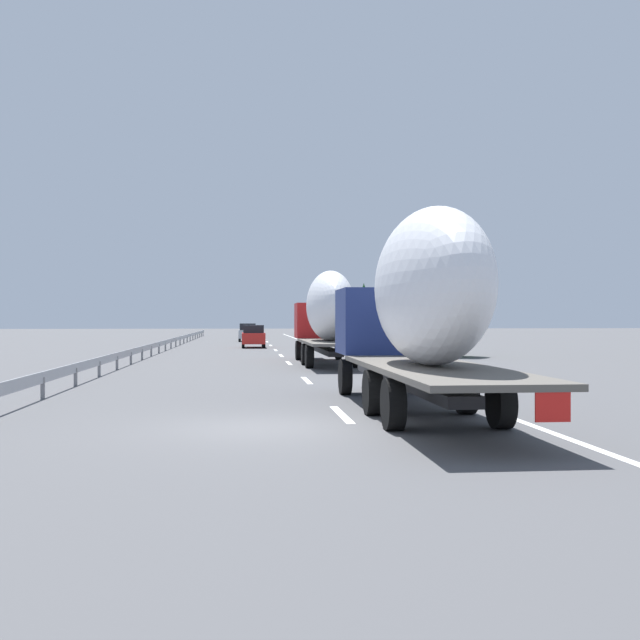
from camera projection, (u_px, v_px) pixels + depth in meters
ground_plane at (250, 350)px, 55.13m from camera, size 260.00×260.00×0.00m
lane_stripe_0 at (342, 414)px, 17.50m from camera, size 3.20×0.20×0.01m
lane_stripe_1 at (307, 380)px, 27.29m from camera, size 3.20×0.20×0.01m
lane_stripe_2 at (289, 363)px, 38.21m from camera, size 3.20×0.20×0.01m
lane_stripe_3 at (281, 355)px, 46.18m from camera, size 3.20×0.20×0.01m
lane_stripe_4 at (276, 350)px, 54.41m from camera, size 3.20×0.20×0.01m
lane_stripe_5 at (271, 345)px, 64.40m from camera, size 3.20×0.20×0.01m
lane_stripe_6 at (265, 340)px, 83.10m from camera, size 3.20×0.20×0.01m
lane_stripe_7 at (267, 342)px, 74.80m from camera, size 3.20×0.20×0.01m
lane_stripe_8 at (263, 338)px, 89.01m from camera, size 3.20×0.20×0.01m
edge_line_right at (319, 347)px, 60.65m from camera, size 110.00×0.20×0.01m
truck_lead at (327, 313)px, 36.94m from camera, size 12.76×2.55×4.51m
truck_trailing at (418, 304)px, 17.64m from camera, size 13.28×2.55×4.63m
car_silver_hatch at (248, 332)px, 76.07m from camera, size 4.18×1.81×1.82m
car_red_compact at (253, 336)px, 59.40m from camera, size 4.26×1.81×1.77m
road_sign at (350, 322)px, 51.13m from camera, size 0.10×0.90×2.97m
tree_0 at (319, 304)px, 101.41m from camera, size 2.85×2.85×7.17m
tree_1 at (364, 304)px, 82.38m from camera, size 2.75×2.75×6.22m
tree_2 at (453, 296)px, 44.60m from camera, size 3.63×3.63×5.80m
tree_3 at (403, 291)px, 57.27m from camera, size 2.48×2.48×6.82m
tree_4 at (344, 308)px, 82.69m from camera, size 3.75×3.75×5.55m
tree_5 at (421, 296)px, 47.91m from camera, size 3.07×3.07×5.72m
guardrail_median at (171, 341)px, 57.51m from camera, size 94.00×0.10×0.76m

